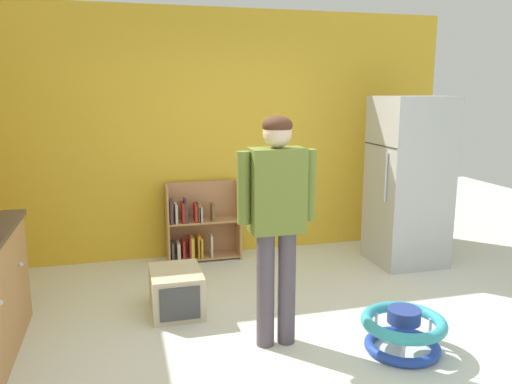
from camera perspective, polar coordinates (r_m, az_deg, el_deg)
ground_plane at (r=3.87m, az=3.83°, el=-17.06°), size 12.00×12.00×0.00m
back_wall at (r=5.67m, az=-3.67°, el=6.45°), size 5.20×0.06×2.70m
refrigerator at (r=5.59m, az=16.77°, el=1.16°), size 0.73×0.68×1.78m
bookshelf at (r=5.60m, az=-6.49°, el=-3.89°), size 0.80×0.28×0.85m
standing_person at (r=3.56m, az=2.34°, el=-2.19°), size 0.57×0.22×1.67m
baby_walker at (r=3.89m, az=16.23°, el=-14.72°), size 0.60×0.60×0.32m
pet_carrier at (r=4.39m, az=-8.97°, el=-10.96°), size 0.42×0.55×0.36m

